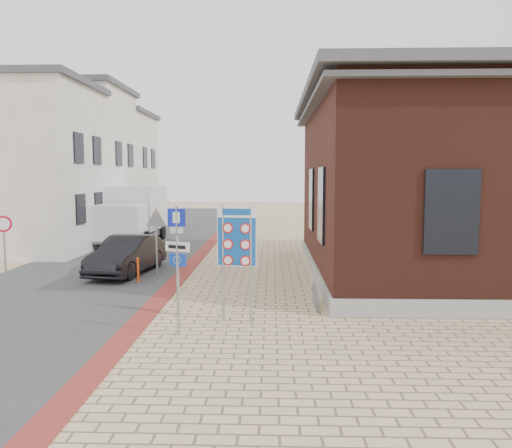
% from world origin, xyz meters
% --- Properties ---
extents(ground, '(120.00, 120.00, 0.00)m').
position_xyz_m(ground, '(0.00, 0.00, 0.00)').
color(ground, tan).
rests_on(ground, ground).
extents(road_strip, '(7.00, 60.00, 0.02)m').
position_xyz_m(road_strip, '(-5.50, 15.00, 0.01)').
color(road_strip, '#38383A').
rests_on(road_strip, ground).
extents(curb_strip, '(0.60, 40.00, 0.02)m').
position_xyz_m(curb_strip, '(-2.00, 10.00, 0.01)').
color(curb_strip, maroon).
rests_on(curb_strip, ground).
extents(brick_building, '(13.00, 13.00, 6.80)m').
position_xyz_m(brick_building, '(8.99, 7.00, 3.49)').
color(brick_building, gray).
rests_on(brick_building, ground).
extents(townhouse_near, '(7.40, 6.40, 8.30)m').
position_xyz_m(townhouse_near, '(-10.99, 12.00, 4.17)').
color(townhouse_near, beige).
rests_on(townhouse_near, ground).
extents(townhouse_mid, '(7.40, 6.40, 9.10)m').
position_xyz_m(townhouse_mid, '(-10.99, 18.00, 4.57)').
color(townhouse_mid, beige).
rests_on(townhouse_mid, ground).
extents(townhouse_far, '(7.40, 6.40, 8.30)m').
position_xyz_m(townhouse_far, '(-10.99, 24.00, 4.17)').
color(townhouse_far, beige).
rests_on(townhouse_far, ground).
extents(bike_rack, '(0.08, 1.80, 0.60)m').
position_xyz_m(bike_rack, '(2.65, 2.20, 0.26)').
color(bike_rack, slate).
rests_on(bike_rack, ground).
extents(sedan, '(2.15, 4.55, 1.44)m').
position_xyz_m(sedan, '(-4.14, 6.70, 0.72)').
color(sedan, black).
rests_on(sedan, ground).
extents(box_truck, '(2.70, 6.11, 3.17)m').
position_xyz_m(box_truck, '(-6.27, 15.34, 1.64)').
color(box_truck, slate).
rests_on(box_truck, ground).
extents(border_sign, '(1.01, 0.21, 2.98)m').
position_xyz_m(border_sign, '(0.50, 0.50, 2.15)').
color(border_sign, gray).
rests_on(border_sign, ground).
extents(essen_sign, '(0.60, 0.27, 2.35)m').
position_xyz_m(essen_sign, '(-0.80, -0.62, 1.55)').
color(essen_sign, gray).
rests_on(essen_sign, ground).
extents(parking_sign, '(0.60, 0.10, 2.73)m').
position_xyz_m(parking_sign, '(-1.80, 4.50, 1.88)').
color(parking_sign, gray).
rests_on(parking_sign, ground).
extents(yield_sign, '(0.89, 0.20, 2.51)m').
position_xyz_m(yield_sign, '(-2.82, 5.94, 1.92)').
color(yield_sign, gray).
rests_on(yield_sign, ground).
extents(speed_sign, '(0.55, 0.20, 2.40)m').
position_xyz_m(speed_sign, '(-7.68, 4.50, 1.61)').
color(speed_sign, gray).
rests_on(speed_sign, ground).
extents(bollard, '(0.08, 0.08, 0.91)m').
position_xyz_m(bollard, '(-3.27, 5.00, 0.45)').
color(bollard, '#F44B0C').
rests_on(bollard, ground).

